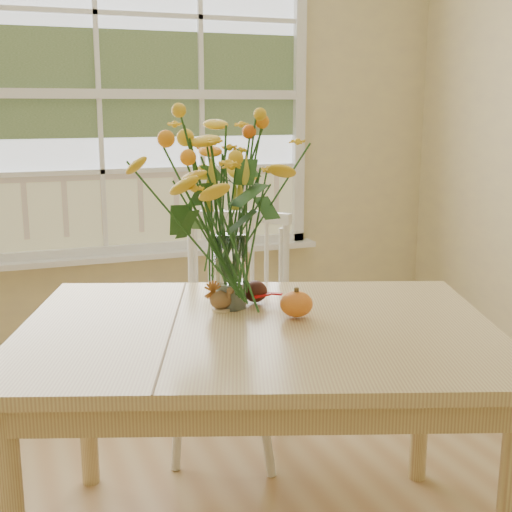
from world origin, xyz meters
name	(u,v)px	position (x,y,z in m)	size (l,w,h in m)	color
wall_back	(100,133)	(0.00, 2.25, 1.35)	(4.00, 0.02, 2.70)	beige
window	(99,97)	(0.00, 2.21, 1.53)	(2.42, 0.12, 1.74)	silver
dining_table	(258,352)	(0.22, 0.48, 0.72)	(1.78, 1.51, 0.81)	tan
windsor_chair	(233,322)	(0.39, 1.24, 0.57)	(0.64, 0.63, 1.02)	white
flower_vase	(229,199)	(0.20, 0.70, 1.18)	(0.53, 0.53, 0.63)	white
pumpkin	(296,305)	(0.36, 0.51, 0.85)	(0.11, 0.11, 0.08)	#D74F19
turkey_figurine	(221,300)	(0.15, 0.67, 0.85)	(0.08, 0.06, 0.10)	#CCB78C
dark_gourd	(255,293)	(0.30, 0.72, 0.85)	(0.13, 0.09, 0.08)	#38160F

